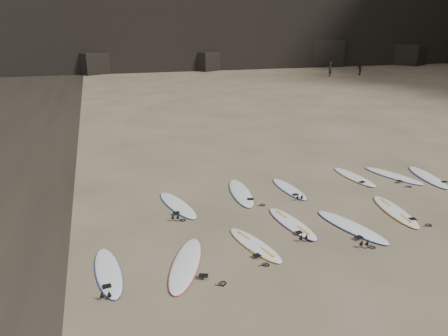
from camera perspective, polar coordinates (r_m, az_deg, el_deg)
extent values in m
plane|color=#897559|center=(13.75, 10.99, -7.48)|extent=(240.00, 240.00, 0.00)
cube|color=black|center=(57.79, -2.56, 13.80)|extent=(4.23, 4.46, 2.33)
cube|color=black|center=(64.88, 12.42, 14.48)|extent=(5.95, 5.19, 3.59)
cube|color=black|center=(70.44, 22.80, 13.51)|extent=(5.31, 5.56, 2.88)
cube|color=black|center=(56.08, -16.95, 12.98)|extent=(4.49, 4.76, 2.49)
ellipsoid|color=white|center=(11.53, -5.03, -12.36)|extent=(1.66, 2.83, 0.10)
ellipsoid|color=white|center=(12.42, 4.03, -9.93)|extent=(1.16, 2.42, 0.08)
ellipsoid|color=white|center=(13.76, 8.85, -7.12)|extent=(0.94, 2.56, 0.09)
ellipsoid|color=white|center=(13.93, 16.28, -7.34)|extent=(1.39, 2.81, 0.10)
ellipsoid|color=white|center=(15.48, 21.43, -5.25)|extent=(0.97, 2.70, 0.10)
ellipsoid|color=white|center=(14.98, -6.09, -4.79)|extent=(1.23, 2.68, 0.09)
ellipsoid|color=white|center=(15.94, 2.22, -3.21)|extent=(0.98, 2.85, 0.10)
ellipsoid|color=white|center=(16.47, 8.51, -2.70)|extent=(0.75, 2.38, 0.08)
ellipsoid|color=white|center=(18.29, 16.63, -1.10)|extent=(0.85, 2.54, 0.09)
ellipsoid|color=white|center=(18.96, 21.24, -0.91)|extent=(1.47, 2.70, 0.10)
ellipsoid|color=white|center=(19.33, 25.07, -1.05)|extent=(1.13, 2.79, 0.10)
ellipsoid|color=white|center=(11.55, -14.89, -12.95)|extent=(0.80, 2.53, 0.09)
imported|color=#232328|center=(52.38, 13.67, 12.42)|extent=(0.67, 0.70, 1.62)
imported|color=black|center=(54.50, 17.25, 12.30)|extent=(0.84, 0.92, 1.54)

